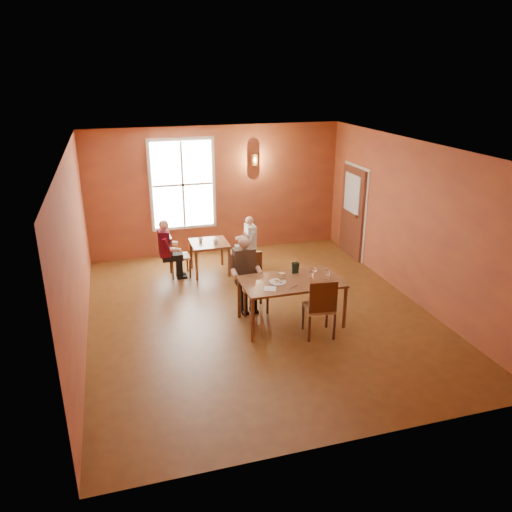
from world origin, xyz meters
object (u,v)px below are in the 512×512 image
object	(u,v)px
diner_white	(240,245)
diner_maroon	(178,248)
main_table	(291,302)
second_table	(210,257)
chair_diner_maroon	(180,256)
diner_main	(253,278)
chair_diner_white	(239,252)
chair_diner_main	(253,284)
chair_empty	(319,306)

from	to	relation	value
diner_white	diner_maroon	distance (m)	1.36
main_table	second_table	size ratio (longest dim) A/B	2.19
main_table	chair_diner_maroon	xyz separation A→B (m)	(-1.55, 2.67, 0.06)
main_table	diner_main	bearing A→B (deg)	128.88
chair_diner_white	diner_white	bearing A→B (deg)	-90.00
chair_diner_maroon	second_table	bearing A→B (deg)	90.00
diner_main	diner_maroon	size ratio (longest dim) A/B	1.05
second_table	diner_white	size ratio (longest dim) A/B	0.69
main_table	chair_diner_maroon	world-z (taller)	chair_diner_maroon
diner_main	chair_diner_white	size ratio (longest dim) A/B	1.61
chair_diner_maroon	chair_diner_main	bearing A→B (deg)	27.51
chair_diner_main	chair_diner_white	bearing A→B (deg)	-97.06
chair_empty	diner_maroon	world-z (taller)	diner_maroon
main_table	chair_diner_main	bearing A→B (deg)	127.57
diner_maroon	chair_diner_white	bearing A→B (deg)	90.00
chair_diner_maroon	diner_main	bearing A→B (deg)	27.17
chair_diner_white	chair_diner_maroon	size ratio (longest dim) A/B	0.89
chair_diner_white	chair_diner_main	bearing A→B (deg)	172.94
chair_diner_main	chair_diner_maroon	world-z (taller)	chair_diner_main
chair_empty	second_table	bearing A→B (deg)	117.78
chair_diner_main	chair_empty	xyz separation A→B (m)	(0.80, -1.17, -0.01)
chair_empty	diner_maroon	size ratio (longest dim) A/B	0.83
chair_diner_maroon	diner_maroon	xyz separation A→B (m)	(-0.03, 0.00, 0.17)
main_table	diner_white	distance (m)	2.68
chair_empty	diner_maroon	xyz separation A→B (m)	(-1.88, 3.19, 0.10)
diner_main	diner_white	distance (m)	2.07
diner_white	diner_maroon	size ratio (longest dim) A/B	0.90
chair_diner_main	diner_maroon	distance (m)	2.29
chair_empty	chair_diner_white	distance (m)	3.24
diner_main	chair_diner_maroon	world-z (taller)	diner_main
chair_empty	second_table	distance (m)	3.41
chair_diner_main	chair_empty	distance (m)	1.42
chair_empty	second_table	size ratio (longest dim) A/B	1.33
second_table	chair_diner_maroon	world-z (taller)	chair_diner_maroon
second_table	diner_main	bearing A→B (deg)	-78.93
diner_white	chair_diner_maroon	bearing A→B (deg)	90.00
main_table	chair_empty	world-z (taller)	chair_empty
chair_empty	chair_diner_maroon	size ratio (longest dim) A/B	1.14
main_table	second_table	world-z (taller)	main_table
chair_diner_white	chair_diner_maroon	distance (m)	1.30
second_table	chair_diner_maroon	size ratio (longest dim) A/B	0.86
diner_white	chair_diner_main	bearing A→B (deg)	172.11
main_table	diner_main	distance (m)	0.84
main_table	diner_main	world-z (taller)	diner_main
main_table	chair_diner_white	size ratio (longest dim) A/B	2.11
diner_main	chair_diner_maroon	distance (m)	2.31
chair_diner_main	diner_main	bearing A→B (deg)	90.00
main_table	chair_diner_main	world-z (taller)	chair_diner_main
second_table	chair_diner_maroon	distance (m)	0.66
chair_diner_main	chair_diner_maroon	size ratio (longest dim) A/B	1.16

